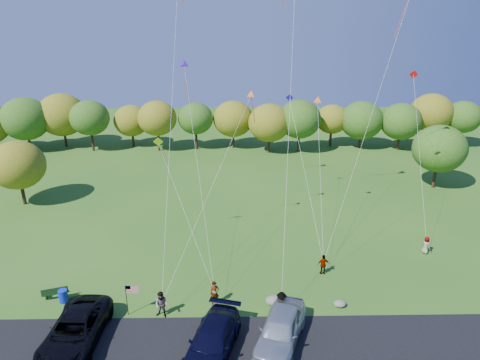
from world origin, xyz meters
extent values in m
plane|color=#2B5A19|center=(0.00, 0.00, 0.00)|extent=(140.00, 140.00, 0.00)
cube|color=black|center=(0.00, -4.00, 0.03)|extent=(44.00, 6.00, 0.06)
cylinder|color=#3B2415|center=(-34.87, 39.64, 1.34)|extent=(0.36, 0.36, 2.68)
cylinder|color=#3B2415|center=(-29.54, 38.53, 1.40)|extent=(0.36, 0.36, 2.81)
ellipsoid|color=#416F1B|center=(-29.54, 38.53, 5.07)|extent=(6.96, 6.96, 6.27)
cylinder|color=#3B2415|center=(-25.67, 37.31, 1.50)|extent=(0.36, 0.36, 3.01)
ellipsoid|color=#265616|center=(-25.67, 37.31, 5.27)|extent=(6.96, 6.96, 6.27)
cylinder|color=#3B2415|center=(-19.88, 36.85, 1.60)|extent=(0.36, 0.36, 3.19)
ellipsoid|color=#265616|center=(-19.88, 36.85, 5.14)|extent=(6.00, 6.00, 5.40)
cylinder|color=#3B2415|center=(-15.07, 36.96, 1.47)|extent=(0.36, 0.36, 2.93)
ellipsoid|color=#416F1B|center=(-15.07, 36.96, 4.66)|extent=(5.32, 5.32, 4.78)
cylinder|color=#3B2415|center=(-10.43, 39.18, 1.20)|extent=(0.36, 0.36, 2.41)
ellipsoid|color=#265616|center=(-10.43, 39.18, 4.71)|extent=(7.08, 7.08, 6.37)
cylinder|color=#3B2415|center=(-4.69, 38.02, 1.58)|extent=(0.36, 0.36, 3.16)
ellipsoid|color=#416F1B|center=(-4.69, 38.02, 4.77)|extent=(4.97, 4.97, 4.48)
cylinder|color=#3B2415|center=(-0.20, 37.88, 1.44)|extent=(0.36, 0.36, 2.88)
ellipsoid|color=#416F1B|center=(-0.20, 37.88, 5.11)|extent=(6.85, 6.85, 6.17)
cylinder|color=#3B2415|center=(5.73, 38.86, 1.13)|extent=(0.36, 0.36, 2.26)
ellipsoid|color=#416F1B|center=(5.73, 38.86, 4.15)|extent=(5.83, 5.83, 5.25)
cylinder|color=#3B2415|center=(10.34, 38.16, 1.59)|extent=(0.36, 0.36, 3.18)
ellipsoid|color=#265616|center=(10.34, 38.16, 5.45)|extent=(6.98, 6.98, 6.28)
cylinder|color=#3B2415|center=(14.43, 37.81, 1.14)|extent=(0.36, 0.36, 2.29)
ellipsoid|color=#265616|center=(14.43, 37.81, 4.20)|extent=(5.88, 5.88, 5.29)
cylinder|color=#3B2415|center=(20.18, 39.27, 1.49)|extent=(0.36, 0.36, 2.98)
ellipsoid|color=#416F1B|center=(20.18, 39.27, 4.74)|extent=(5.43, 5.43, 4.89)
cylinder|color=#3B2415|center=(25.17, 36.98, 1.53)|extent=(0.36, 0.36, 3.06)
ellipsoid|color=#416F1B|center=(25.17, 36.98, 5.10)|extent=(6.28, 6.28, 5.66)
cylinder|color=#3B2415|center=(29.36, 38.55, 1.58)|extent=(0.36, 0.36, 3.16)
ellipsoid|color=#416F1B|center=(29.36, 38.55, 5.32)|extent=(6.63, 6.63, 5.97)
cylinder|color=#3B2415|center=(34.82, 37.29, 1.15)|extent=(0.36, 0.36, 2.31)
ellipsoid|color=#416F1B|center=(34.82, 37.29, 3.90)|extent=(4.91, 4.91, 4.42)
cylinder|color=#3B2415|center=(-22.00, 18.00, 1.30)|extent=(0.36, 0.36, 2.60)
ellipsoid|color=#416F1B|center=(-22.00, 18.00, 4.42)|extent=(5.60, 5.60, 5.04)
cylinder|color=#3B2415|center=(24.00, 22.00, 1.40)|extent=(0.36, 0.36, 2.80)
ellipsoid|color=#265616|center=(24.00, 22.00, 4.75)|extent=(6.00, 6.00, 5.40)
imported|color=black|center=(-9.29, -3.23, 0.96)|extent=(3.27, 6.62, 1.81)
imported|color=black|center=(-0.90, -4.27, 0.94)|extent=(3.94, 6.47, 1.75)
imported|color=#B4BBC0|center=(3.23, -3.43, 1.05)|extent=(4.22, 6.28, 1.99)
imported|color=#4C4C59|center=(-0.94, 0.51, 0.89)|extent=(0.73, 0.57, 1.78)
imported|color=#4C4C59|center=(-4.41, -0.80, 0.95)|extent=(1.10, 0.97, 1.91)
imported|color=#4C4C59|center=(3.56, -0.80, 0.89)|extent=(1.26, 0.87, 1.78)
imported|color=#4C4C59|center=(7.37, 4.10, 0.83)|extent=(1.01, 0.51, 1.67)
imported|color=#4C4C59|center=(16.67, 7.05, 0.77)|extent=(0.78, 0.89, 1.54)
cube|color=#123313|center=(-12.24, 1.32, 0.42)|extent=(1.73, 0.65, 0.06)
cube|color=#123313|center=(-12.24, 1.14, 0.71)|extent=(1.72, 0.59, 0.54)
cube|color=#123313|center=(-12.98, 1.32, 0.21)|extent=(0.21, 0.45, 0.42)
cube|color=#123313|center=(-11.50, 1.32, 0.21)|extent=(0.21, 0.45, 0.42)
cylinder|color=#0C26B4|center=(-11.61, 0.93, 0.47)|extent=(0.63, 0.63, 0.95)
cylinder|color=black|center=(-6.74, -0.57, 1.16)|extent=(0.05, 0.05, 2.32)
cube|color=red|center=(-6.33, -0.57, 1.99)|extent=(0.84, 0.56, 0.02)
cube|color=navy|center=(-6.58, -0.56, 2.16)|extent=(0.33, 0.02, 0.26)
ellipsoid|color=gray|center=(3.23, 0.35, 0.31)|extent=(1.23, 0.97, 0.62)
ellipsoid|color=slate|center=(7.75, 0.06, 0.22)|extent=(0.85, 0.71, 0.44)
cone|color=#3E12BD|center=(-3.15, 8.01, 15.58)|extent=(0.84, 0.51, 0.74)
cone|color=orange|center=(7.92, 13.22, 11.88)|extent=(0.80, 0.53, 0.74)
cube|color=red|center=(16.41, 13.88, 14.06)|extent=(0.79, 0.28, 0.76)
cube|color=#A4E012|center=(-5.56, 8.63, 9.49)|extent=(0.80, 0.25, 0.78)
cube|color=#1B11B3|center=(6.10, 18.34, 11.26)|extent=(0.77, 0.28, 0.74)
cone|color=orange|center=(1.97, 12.52, 12.54)|extent=(0.81, 0.57, 0.69)
camera|label=1|loc=(0.39, -24.41, 18.80)|focal=32.00mm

